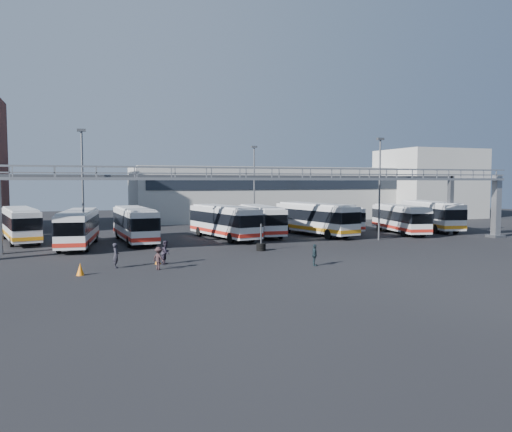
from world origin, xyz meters
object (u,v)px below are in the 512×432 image
object	(u,v)px
bus_5	(261,219)
pedestrian_b	(166,252)
bus_9	(431,214)
light_pole_mid	(380,183)
bus_7	(337,217)
bus_4	(224,221)
bus_1	(78,227)
pedestrian_d	(315,255)
light_pole_left	(83,183)
bus_8	(400,218)
pedestrian_c	(159,258)
cone_left	(80,269)
cone_right	(158,259)
bus_6	(315,218)
pedestrian_a	(116,255)
bus_0	(20,223)
light_pole_back	(254,183)
bus_2	(135,223)
tire_stack	(261,246)

from	to	relation	value
bus_5	pedestrian_b	distance (m)	20.05
bus_9	light_pole_mid	bearing A→B (deg)	-138.98
bus_7	bus_4	bearing A→B (deg)	-162.10
bus_1	pedestrian_d	xyz separation A→B (m)	(15.53, -16.05, -1.06)
pedestrian_b	light_pole_left	bearing A→B (deg)	67.48
bus_8	pedestrian_c	xyz separation A→B (m)	(-29.19, -14.11, -1.01)
bus_5	pedestrian_d	bearing A→B (deg)	-95.49
light_pole_left	pedestrian_c	bearing A→B (deg)	-66.24
light_pole_mid	cone_left	xyz separation A→B (m)	(-28.34, -9.90, -5.34)
cone_right	bus_9	bearing A→B (deg)	21.57
light_pole_mid	bus_6	world-z (taller)	light_pole_mid
bus_9	pedestrian_d	distance (m)	30.40
pedestrian_b	pedestrian_d	xyz separation A→B (m)	(9.67, -4.17, -0.09)
bus_1	pedestrian_a	xyz separation A→B (m)	(2.39, -12.30, -0.97)
bus_1	bus_8	size ratio (longest dim) A/B	1.03
bus_9	pedestrian_b	size ratio (longest dim) A/B	6.90
pedestrian_c	bus_9	bearing A→B (deg)	-99.75
pedestrian_a	pedestrian_c	bearing A→B (deg)	-118.64
bus_0	bus_6	world-z (taller)	bus_6
light_pole_back	pedestrian_b	world-z (taller)	light_pole_back
light_pole_left	cone_left	bearing A→B (deg)	-91.80
bus_2	cone_right	bearing A→B (deg)	-93.01
bus_2	tire_stack	bearing A→B (deg)	-48.46
bus_5	pedestrian_b	bearing A→B (deg)	-126.17
tire_stack	bus_6	bearing A→B (deg)	43.67
light_pole_left	cone_left	world-z (taller)	light_pole_left
bus_7	pedestrian_a	xyz separation A→B (m)	(-26.65, -17.56, -0.82)
bus_9	cone_left	distance (m)	43.10
bus_9	bus_0	bearing A→B (deg)	-173.02
bus_2	bus_4	size ratio (longest dim) A/B	0.97
bus_0	bus_5	bearing A→B (deg)	-17.23
light_pole_back	bus_0	world-z (taller)	light_pole_back
cone_right	bus_4	bearing A→B (deg)	56.88
bus_9	pedestrian_c	bearing A→B (deg)	-143.71
pedestrian_b	tire_stack	distance (m)	9.76
bus_9	pedestrian_b	xyz separation A→B (m)	(-34.07, -13.93, -1.07)
bus_0	pedestrian_d	world-z (taller)	bus_0
bus_9	cone_right	world-z (taller)	bus_9
bus_5	bus_8	xyz separation A→B (m)	(15.52, -3.27, -0.02)
bus_0	bus_5	distance (m)	24.13
pedestrian_b	tire_stack	world-z (taller)	tire_stack
light_pole_back	pedestrian_b	distance (m)	27.22
pedestrian_b	pedestrian_c	world-z (taller)	pedestrian_b
bus_8	light_pole_mid	bearing A→B (deg)	-130.46
light_pole_mid	bus_1	world-z (taller)	light_pole_mid
pedestrian_c	cone_right	world-z (taller)	pedestrian_c
pedestrian_a	tire_stack	bearing A→B (deg)	-66.63
pedestrian_b	bus_1	bearing A→B (deg)	61.07
bus_0	pedestrian_c	distance (m)	22.27
pedestrian_a	bus_9	bearing A→B (deg)	-66.59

